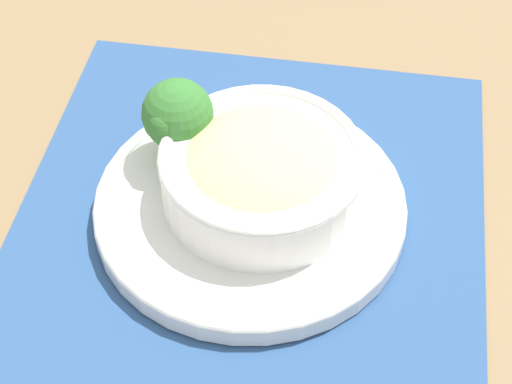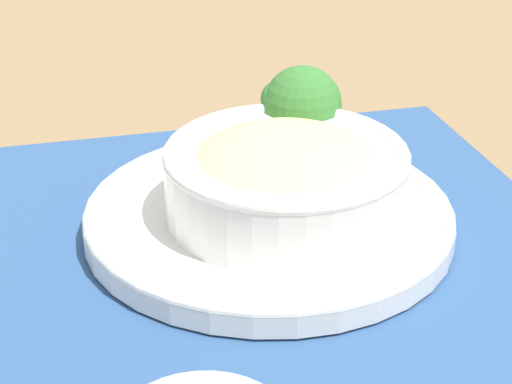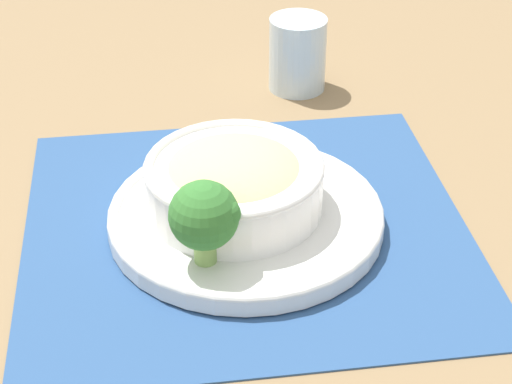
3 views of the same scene
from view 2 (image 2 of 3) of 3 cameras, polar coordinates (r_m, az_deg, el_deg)
name	(u,v)px [view 2 (image 2 of 3)]	position (r m, az deg, el deg)	size (l,w,h in m)	color
ground_plane	(268,233)	(0.64, 0.84, -2.74)	(4.00, 4.00, 0.00)	#8C704C
placemat	(268,231)	(0.64, 0.84, -2.58)	(0.46, 0.44, 0.00)	#2D5184
plate	(269,215)	(0.64, 0.84, -1.55)	(0.27, 0.27, 0.02)	white
bowl	(286,175)	(0.61, 1.99, 1.15)	(0.18, 0.18, 0.06)	white
broccoli_floret	(302,106)	(0.69, 3.06, 5.74)	(0.06, 0.06, 0.08)	#84AD5B
carrot_slice_near	(212,192)	(0.65, -2.92, -0.02)	(0.05, 0.05, 0.01)	orange
carrot_slice_middle	(205,202)	(0.64, -3.44, -0.69)	(0.05, 0.05, 0.01)	orange
carrot_slice_far	(205,213)	(0.62, -3.44, -1.41)	(0.05, 0.05, 0.01)	orange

